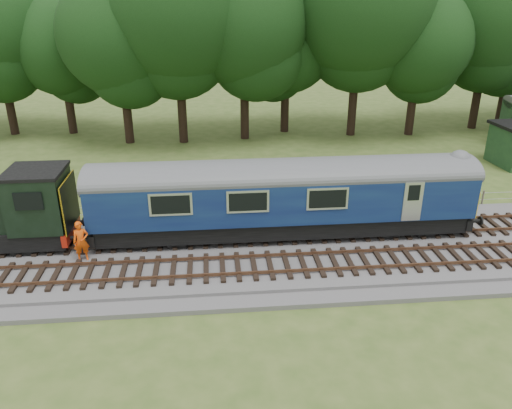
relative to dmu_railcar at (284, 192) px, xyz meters
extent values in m
plane|color=#3D5720|center=(3.94, -1.40, -2.61)|extent=(120.00, 120.00, 0.00)
cube|color=#4C4C4F|center=(3.94, -1.40, -2.43)|extent=(70.00, 7.00, 0.35)
cube|color=brown|center=(3.94, -0.72, -2.12)|extent=(66.50, 0.07, 0.14)
cube|color=brown|center=(3.94, 0.72, -2.12)|extent=(66.50, 0.07, 0.14)
cube|color=brown|center=(3.94, -3.72, -2.12)|extent=(66.50, 0.07, 0.14)
cube|color=brown|center=(3.94, -2.28, -2.12)|extent=(66.50, 0.07, 0.14)
cube|color=black|center=(-0.01, 0.00, -1.55)|extent=(17.46, 2.52, 0.85)
cube|color=#0E174B|center=(-0.01, 0.00, -0.12)|extent=(18.00, 2.80, 2.05)
cube|color=yellow|center=(9.01, 0.00, -0.50)|extent=(0.06, 2.74, 1.30)
cube|color=black|center=(5.99, 0.00, -1.75)|extent=(2.60, 2.00, 0.55)
cube|color=black|center=(-6.01, 0.00, -1.75)|extent=(2.60, 2.00, 0.55)
cube|color=black|center=(-11.21, 0.00, 0.05)|extent=(2.40, 2.55, 2.60)
cube|color=#B31D0D|center=(-10.03, 0.00, -1.55)|extent=(0.25, 2.60, 0.55)
cube|color=yellow|center=(-9.89, 0.00, -0.15)|extent=(0.06, 2.55, 2.30)
imported|color=#F8520D|center=(-9.18, -1.65, -1.33)|extent=(0.77, 0.62, 1.85)
camera|label=1|loc=(-3.38, -21.74, 8.77)|focal=35.00mm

